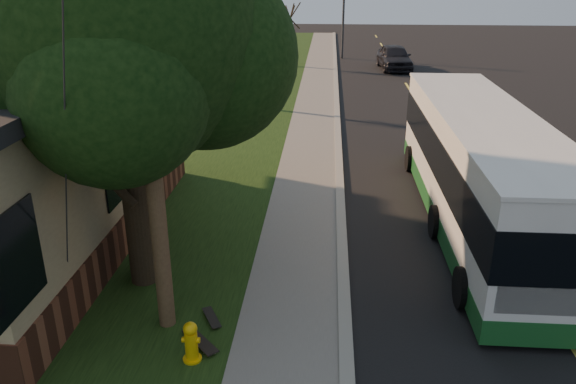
# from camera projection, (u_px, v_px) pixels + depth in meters

# --- Properties ---
(ground) EXTENTS (120.00, 120.00, 0.00)m
(ground) POSITION_uv_depth(u_px,v_px,m) (346.00, 370.00, 9.34)
(ground) COLOR black
(ground) RESTS_ON ground
(road) EXTENTS (8.00, 80.00, 0.01)m
(road) POSITION_uv_depth(u_px,v_px,m) (462.00, 172.00, 18.32)
(road) COLOR black
(road) RESTS_ON ground
(curb) EXTENTS (0.25, 80.00, 0.12)m
(curb) POSITION_uv_depth(u_px,v_px,m) (339.00, 167.00, 18.57)
(curb) COLOR gray
(curb) RESTS_ON ground
(sidewalk) EXTENTS (2.00, 80.00, 0.08)m
(sidewalk) POSITION_uv_depth(u_px,v_px,m) (309.00, 167.00, 18.64)
(sidewalk) COLOR slate
(sidewalk) RESTS_ON ground
(grass_verge) EXTENTS (5.00, 80.00, 0.07)m
(grass_verge) POSITION_uv_depth(u_px,v_px,m) (205.00, 165.00, 18.87)
(grass_verge) COLOR black
(grass_verge) RESTS_ON ground
(fire_hydrant) EXTENTS (0.32, 0.32, 0.74)m
(fire_hydrant) POSITION_uv_depth(u_px,v_px,m) (191.00, 342.00, 9.35)
(fire_hydrant) COLOR #EFB60C
(fire_hydrant) RESTS_ON grass_verge
(utility_pole) EXTENTS (2.86, 3.21, 9.07)m
(utility_pole) POSITION_uv_depth(u_px,v_px,m) (144.00, 78.00, 8.74)
(utility_pole) COLOR #473321
(utility_pole) RESTS_ON ground
(leafy_tree) EXTENTS (6.30, 6.00, 7.80)m
(leafy_tree) POSITION_uv_depth(u_px,v_px,m) (122.00, 31.00, 10.13)
(leafy_tree) COLOR black
(leafy_tree) RESTS_ON grass_verge
(bare_tree_near) EXTENTS (1.38, 1.21, 4.31)m
(bare_tree_near) POSITION_uv_depth(u_px,v_px,m) (261.00, 63.00, 25.41)
(bare_tree_near) COLOR black
(bare_tree_near) RESTS_ON grass_verge
(bare_tree_far) EXTENTS (1.38, 1.21, 4.03)m
(bare_tree_far) POSITION_uv_depth(u_px,v_px,m) (290.00, 36.00, 36.53)
(bare_tree_far) COLOR black
(bare_tree_far) RESTS_ON grass_verge
(traffic_signal) EXTENTS (0.18, 0.22, 5.50)m
(traffic_signal) POSITION_uv_depth(u_px,v_px,m) (343.00, 13.00, 39.57)
(traffic_signal) COLOR #2D2D30
(traffic_signal) RESTS_ON ground
(transit_bus) EXTENTS (2.50, 10.86, 2.94)m
(transit_bus) POSITION_uv_depth(u_px,v_px,m) (480.00, 167.00, 14.10)
(transit_bus) COLOR silver
(transit_bus) RESTS_ON ground
(skateboarder) EXTENTS (0.73, 0.66, 1.67)m
(skateboarder) POSITION_uv_depth(u_px,v_px,m) (145.00, 231.00, 12.17)
(skateboarder) COLOR #450D10
(skateboarder) RESTS_ON grass_verge
(skateboard_main) EXTENTS (0.49, 0.72, 0.07)m
(skateboard_main) POSITION_uv_depth(u_px,v_px,m) (212.00, 318.00, 10.53)
(skateboard_main) COLOR black
(skateboard_main) RESTS_ON grass_verge
(skateboard_spare) EXTENTS (0.79, 0.82, 0.09)m
(skateboard_spare) POSITION_uv_depth(u_px,v_px,m) (200.00, 341.00, 9.84)
(skateboard_spare) COLOR black
(skateboard_spare) RESTS_ON grass_verge
(distant_car) EXTENTS (2.18, 4.71, 1.56)m
(distant_car) POSITION_uv_depth(u_px,v_px,m) (394.00, 57.00, 36.19)
(distant_car) COLOR black
(distant_car) RESTS_ON ground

